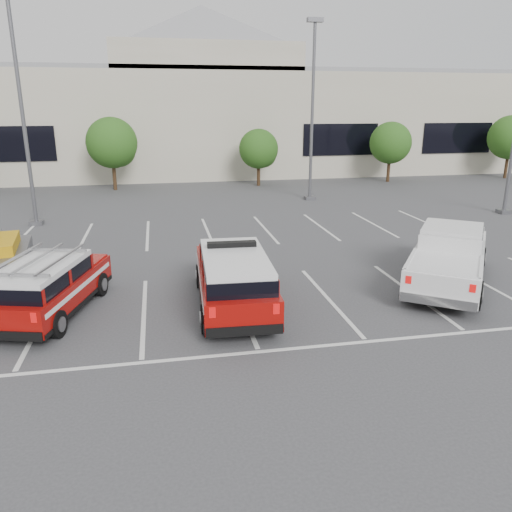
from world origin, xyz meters
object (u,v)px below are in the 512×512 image
(light_pole_left, at_px, (22,114))
(white_pickup, at_px, (448,262))
(tree_mid_left, at_px, (113,145))
(tree_right, at_px, (391,144))
(tree_far_right, at_px, (511,139))
(light_pole_mid, at_px, (312,112))
(fire_chief_suv, at_px, (234,283))
(tree_mid_right, at_px, (260,150))
(ladder_suv, at_px, (49,291))
(convention_building, at_px, (181,115))

(light_pole_left, bearing_deg, white_pickup, -37.41)
(tree_mid_left, height_order, light_pole_left, light_pole_left)
(tree_mid_left, distance_m, tree_right, 20.00)
(tree_mid_left, xyz_separation_m, tree_far_right, (30.00, 0.00, 0.00))
(light_pole_mid, relative_size, fire_chief_suv, 1.94)
(tree_mid_right, relative_size, light_pole_left, 0.39)
(tree_far_right, bearing_deg, tree_mid_right, -180.00)
(light_pole_left, xyz_separation_m, light_pole_mid, (15.00, 4.00, 0.00))
(light_pole_mid, height_order, ladder_suv, light_pole_mid)
(tree_far_right, bearing_deg, white_pickup, -130.29)
(tree_far_right, bearing_deg, ladder_suv, -144.45)
(tree_mid_left, relative_size, light_pole_left, 0.47)
(white_pickup, xyz_separation_m, ladder_suv, (-12.11, -0.20, -0.01))
(tree_right, distance_m, light_pole_left, 25.30)
(tree_mid_left, xyz_separation_m, light_pole_left, (-3.09, -10.05, 2.14))
(tree_far_right, bearing_deg, convention_building, 158.49)
(convention_building, bearing_deg, tree_right, -33.37)
(light_pole_left, height_order, fire_chief_suv, light_pole_left)
(fire_chief_suv, bearing_deg, tree_mid_right, 79.36)
(tree_far_right, xyz_separation_m, white_pickup, (-18.18, -21.45, -2.32))
(tree_far_right, height_order, light_pole_mid, light_pole_mid)
(tree_mid_right, bearing_deg, fire_chief_suv, -103.38)
(white_pickup, bearing_deg, tree_far_right, 85.57)
(light_pole_mid, height_order, fire_chief_suv, light_pole_mid)
(light_pole_left, xyz_separation_m, white_pickup, (14.91, -11.40, -4.46))
(light_pole_left, bearing_deg, convention_building, 67.61)
(tree_mid_right, bearing_deg, convention_building, 116.57)
(tree_right, distance_m, light_pole_mid, 10.38)
(tree_mid_left, relative_size, white_pickup, 0.81)
(tree_right, relative_size, light_pole_left, 0.43)
(convention_building, height_order, fire_chief_suv, convention_building)
(light_pole_mid, bearing_deg, light_pole_left, -165.07)
(ladder_suv, bearing_deg, tree_mid_left, 104.69)
(light_pole_mid, bearing_deg, tree_right, 36.77)
(tree_mid_left, xyz_separation_m, tree_right, (20.00, -0.00, -0.27))
(convention_building, height_order, light_pole_mid, convention_building)
(convention_building, bearing_deg, ladder_suv, -99.70)
(convention_building, distance_m, ladder_suv, 32.17)
(tree_mid_right, xyz_separation_m, ladder_suv, (-10.29, -21.64, -1.79))
(convention_building, xyz_separation_m, tree_far_right, (24.91, -9.82, -1.68))
(convention_building, relative_size, tree_mid_left, 12.38)
(tree_mid_left, xyz_separation_m, white_pickup, (11.82, -21.45, -2.32))
(ladder_suv, bearing_deg, white_pickup, 16.39)
(convention_building, xyz_separation_m, white_pickup, (6.73, -31.27, -4.00))
(tree_mid_left, distance_m, white_pickup, 24.60)
(tree_far_right, distance_m, light_pole_left, 34.65)
(tree_mid_right, relative_size, light_pole_mid, 0.39)
(tree_mid_right, relative_size, fire_chief_suv, 0.75)
(fire_chief_suv, height_order, white_pickup, fire_chief_suv)
(tree_mid_right, relative_size, tree_right, 0.90)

